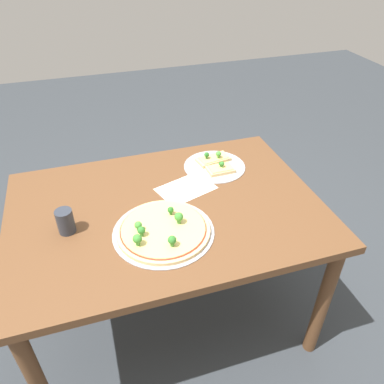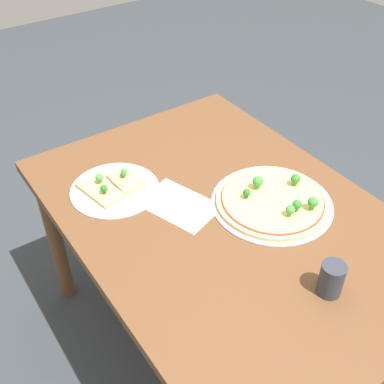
% 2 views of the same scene
% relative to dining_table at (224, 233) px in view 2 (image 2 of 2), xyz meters
% --- Properties ---
extents(ground_plane, '(8.00, 8.00, 0.00)m').
position_rel_dining_table_xyz_m(ground_plane, '(0.00, 0.00, -0.64)').
color(ground_plane, '#33383D').
extents(dining_table, '(1.32, 0.93, 0.73)m').
position_rel_dining_table_xyz_m(dining_table, '(0.00, 0.00, 0.00)').
color(dining_table, brown).
rests_on(dining_table, ground_plane).
extents(pizza_tray_whole, '(0.40, 0.40, 0.07)m').
position_rel_dining_table_xyz_m(pizza_tray_whole, '(0.05, 0.16, 0.10)').
color(pizza_tray_whole, '#A3A3A8').
rests_on(pizza_tray_whole, dining_table).
extents(pizza_tray_slice, '(0.30, 0.30, 0.06)m').
position_rel_dining_table_xyz_m(pizza_tray_slice, '(-0.31, -0.24, 0.10)').
color(pizza_tray_slice, '#A3A3A8').
rests_on(pizza_tray_slice, dining_table).
extents(drinking_cup, '(0.07, 0.07, 0.10)m').
position_rel_dining_table_xyz_m(drinking_cup, '(0.41, 0.04, 0.14)').
color(drinking_cup, '#2D333D').
rests_on(drinking_cup, dining_table).
extents(paper_menu, '(0.29, 0.24, 0.00)m').
position_rel_dining_table_xyz_m(paper_menu, '(-0.12, -0.10, 0.09)').
color(paper_menu, white).
rests_on(paper_menu, dining_table).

